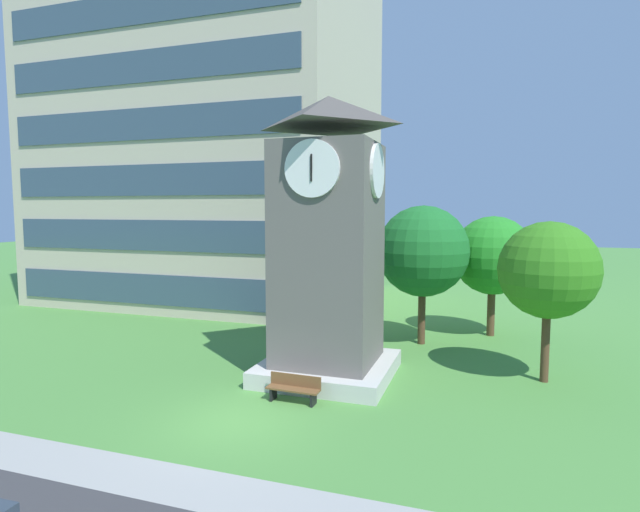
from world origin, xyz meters
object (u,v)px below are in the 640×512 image
park_bench (294,388)px  tree_near_tower (548,270)px  tree_by_building (423,251)px  tree_streetside (493,256)px  clock_tower (328,254)px

park_bench → tree_near_tower: size_ratio=0.31×
tree_by_building → park_bench: bearing=-109.4°
tree_streetside → tree_by_building: bearing=-139.3°
park_bench → tree_streetside: (6.15, 11.34, 3.57)m
tree_streetside → clock_tower: bearing=-124.6°
park_bench → tree_streetside: size_ratio=0.30×
clock_tower → tree_by_building: bearing=64.6°
tree_by_building → tree_streetside: 4.10m
clock_tower → tree_by_building: 6.46m
tree_by_building → tree_streetside: size_ratio=1.09×
tree_by_building → tree_streetside: tree_by_building is taller
park_bench → tree_near_tower: tree_near_tower is taller
clock_tower → park_bench: size_ratio=5.75×
clock_tower → tree_near_tower: 8.00m
park_bench → tree_by_building: bearing=70.6°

